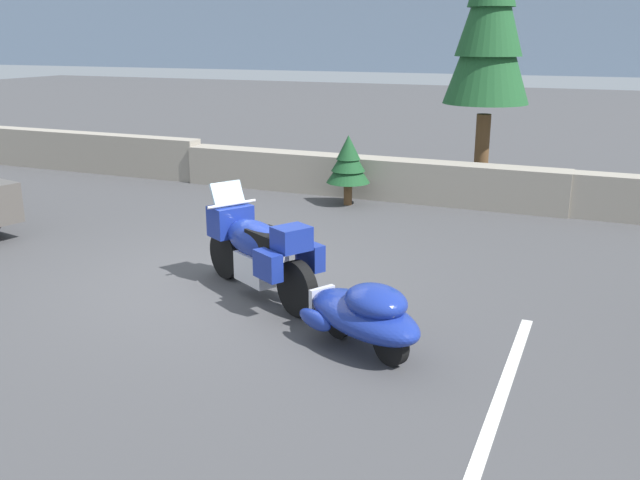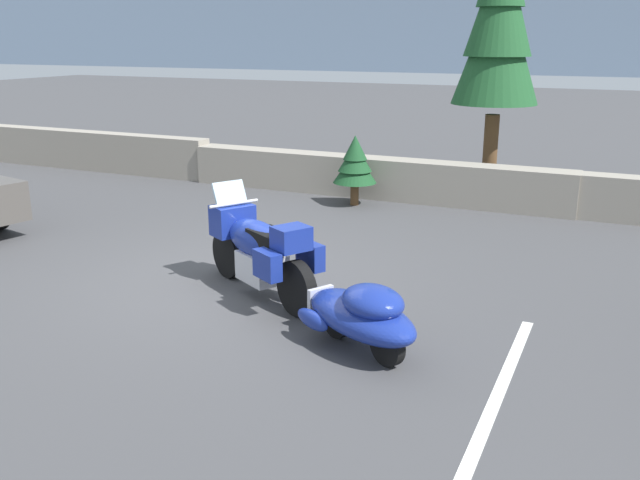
{
  "view_description": "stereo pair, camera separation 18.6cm",
  "coord_description": "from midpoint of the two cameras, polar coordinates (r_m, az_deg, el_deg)",
  "views": [
    {
      "loc": [
        4.61,
        -7.39,
        3.13
      ],
      "look_at": [
        1.56,
        -0.27,
        0.85
      ],
      "focal_mm": 38.7,
      "sensor_mm": 36.0,
      "label": 1
    },
    {
      "loc": [
        4.78,
        -7.32,
        3.13
      ],
      "look_at": [
        1.56,
        -0.27,
        0.85
      ],
      "focal_mm": 38.7,
      "sensor_mm": 36.0,
      "label": 2
    }
  ],
  "objects": [
    {
      "name": "ground_plane",
      "position": [
        9.27,
        -8.86,
        -3.54
      ],
      "size": [
        80.0,
        80.0,
        0.0
      ],
      "primitive_type": "plane",
      "color": "#424244"
    },
    {
      "name": "pine_tree_tall",
      "position": [
        14.63,
        13.56,
        17.52
      ],
      "size": [
        1.72,
        1.72,
        5.63
      ],
      "color": "brown",
      "rests_on": "ground"
    },
    {
      "name": "parking_stripe_marker",
      "position": [
        6.68,
        14.07,
        -12.03
      ],
      "size": [
        0.12,
        3.6,
        0.01
      ],
      "primitive_type": "cube",
      "color": "silver",
      "rests_on": "ground"
    },
    {
      "name": "pine_sapling_near",
      "position": [
        13.28,
        1.95,
        6.5
      ],
      "size": [
        0.84,
        0.84,
        1.35
      ],
      "color": "brown",
      "rests_on": "ground"
    },
    {
      "name": "touring_motorcycle",
      "position": [
        8.6,
        -5.75,
        -0.64
      ],
      "size": [
        2.08,
        1.41,
        1.33
      ],
      "color": "black",
      "rests_on": "ground"
    },
    {
      "name": "car_shaped_trailer",
      "position": [
        7.11,
        2.94,
        -6.08
      ],
      "size": [
        2.09,
        1.41,
        0.76
      ],
      "color": "black",
      "rests_on": "ground"
    },
    {
      "name": "stone_guard_wall",
      "position": [
        14.14,
        2.76,
        5.35
      ],
      "size": [
        24.0,
        0.57,
        0.93
      ],
      "color": "gray",
      "rests_on": "ground"
    }
  ]
}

